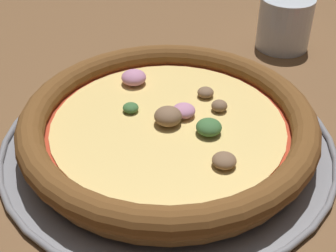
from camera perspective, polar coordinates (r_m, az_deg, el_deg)
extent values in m
plane|color=brown|center=(0.55, 0.00, -2.30)|extent=(3.00, 3.00, 0.00)
cylinder|color=gray|center=(0.55, 0.00, -2.06)|extent=(0.38, 0.38, 0.01)
torus|color=gray|center=(0.55, 0.00, -1.83)|extent=(0.39, 0.39, 0.01)
cylinder|color=#A86B33|center=(0.54, 0.00, -0.80)|extent=(0.32, 0.32, 0.02)
torus|color=brown|center=(0.53, 0.00, 0.70)|extent=(0.34, 0.34, 0.03)
cylinder|color=#B7381E|center=(0.54, 0.00, 0.05)|extent=(0.28, 0.28, 0.00)
cylinder|color=#EAC670|center=(0.54, 0.00, 0.24)|extent=(0.27, 0.27, 0.00)
ellipsoid|color=brown|center=(0.56, 6.28, 2.46)|extent=(0.03, 0.03, 0.01)
ellipsoid|color=brown|center=(0.48, 6.87, -4.20)|extent=(0.03, 0.03, 0.01)
ellipsoid|color=brown|center=(0.53, -0.13, 1.18)|extent=(0.04, 0.04, 0.02)
ellipsoid|color=brown|center=(0.58, 4.61, 4.10)|extent=(0.02, 0.02, 0.01)
ellipsoid|color=#3D6B38|center=(0.55, -4.58, 2.24)|extent=(0.03, 0.03, 0.01)
ellipsoid|color=#3D6B38|center=(0.52, 5.14, 0.09)|extent=(0.03, 0.03, 0.02)
ellipsoid|color=#C17FA3|center=(0.54, 1.93, 1.89)|extent=(0.04, 0.04, 0.01)
ellipsoid|color=#C17FA3|center=(0.61, -4.19, 5.92)|extent=(0.04, 0.04, 0.02)
cylinder|color=silver|center=(0.77, 14.03, 12.11)|extent=(0.08, 0.08, 0.08)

